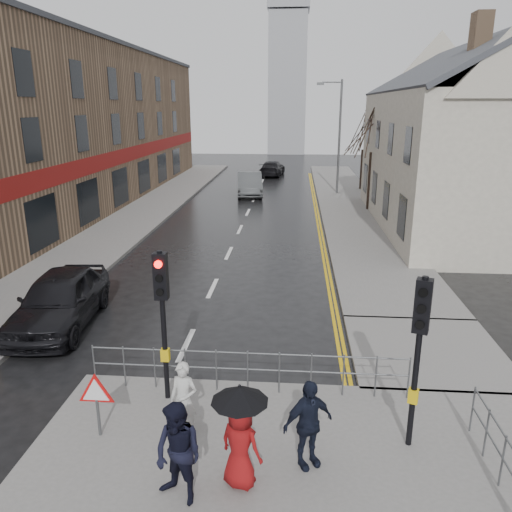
% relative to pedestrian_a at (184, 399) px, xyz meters
% --- Properties ---
extents(ground, '(120.00, 120.00, 0.00)m').
position_rel_pedestrian_a_xyz_m(ground, '(-0.86, 1.02, -0.90)').
color(ground, black).
rests_on(ground, ground).
extents(left_pavement, '(4.00, 44.00, 0.14)m').
position_rel_pedestrian_a_xyz_m(left_pavement, '(-7.36, 24.02, -0.83)').
color(left_pavement, '#605E5B').
rests_on(left_pavement, ground).
extents(right_pavement, '(4.00, 40.00, 0.14)m').
position_rel_pedestrian_a_xyz_m(right_pavement, '(5.64, 26.02, -0.83)').
color(right_pavement, '#605E5B').
rests_on(right_pavement, ground).
extents(pavement_bridge_right, '(4.00, 4.20, 0.14)m').
position_rel_pedestrian_a_xyz_m(pavement_bridge_right, '(5.64, 4.02, -0.83)').
color(pavement_bridge_right, '#605E5B').
rests_on(pavement_bridge_right, ground).
extents(building_left_terrace, '(8.00, 42.00, 10.00)m').
position_rel_pedestrian_a_xyz_m(building_left_terrace, '(-12.86, 23.02, 4.10)').
color(building_left_terrace, '#8E6E51').
rests_on(building_left_terrace, ground).
extents(building_right_cream, '(9.00, 16.40, 10.10)m').
position_rel_pedestrian_a_xyz_m(building_right_cream, '(11.14, 19.02, 3.88)').
color(building_right_cream, beige).
rests_on(building_right_cream, ground).
extents(church_tower, '(5.00, 5.00, 18.00)m').
position_rel_pedestrian_a_xyz_m(church_tower, '(0.64, 63.02, 8.10)').
color(church_tower, '#93959B').
rests_on(church_tower, ground).
extents(traffic_signal_near_left, '(0.28, 0.27, 3.40)m').
position_rel_pedestrian_a_xyz_m(traffic_signal_near_left, '(-0.66, 1.22, 1.55)').
color(traffic_signal_near_left, black).
rests_on(traffic_signal_near_left, near_pavement).
extents(traffic_signal_near_right, '(0.34, 0.33, 3.40)m').
position_rel_pedestrian_a_xyz_m(traffic_signal_near_right, '(4.34, 0.02, 1.55)').
color(traffic_signal_near_right, black).
rests_on(traffic_signal_near_right, near_pavement).
extents(guard_railing_front, '(7.14, 0.04, 1.00)m').
position_rel_pedestrian_a_xyz_m(guard_railing_front, '(1.09, 1.62, -0.05)').
color(guard_railing_front, '#595B5E').
rests_on(guard_railing_front, near_pavement).
extents(warning_sign, '(0.80, 0.07, 1.35)m').
position_rel_pedestrian_a_xyz_m(warning_sign, '(-1.66, -0.19, 0.14)').
color(warning_sign, '#595B5E').
rests_on(warning_sign, near_pavement).
extents(street_lamp, '(1.83, 0.25, 8.00)m').
position_rel_pedestrian_a_xyz_m(street_lamp, '(4.96, 29.02, 3.80)').
color(street_lamp, '#595B5E').
rests_on(street_lamp, right_pavement).
extents(tree_near, '(2.40, 2.40, 6.58)m').
position_rel_pedestrian_a_xyz_m(tree_near, '(6.64, 23.02, 4.23)').
color(tree_near, '#2E2019').
rests_on(tree_near, right_pavement).
extents(tree_far, '(2.40, 2.40, 5.64)m').
position_rel_pedestrian_a_xyz_m(tree_far, '(7.14, 31.02, 3.52)').
color(tree_far, '#2E2019').
rests_on(tree_far, right_pavement).
extents(pedestrian_a, '(0.62, 0.48, 1.53)m').
position_rel_pedestrian_a_xyz_m(pedestrian_a, '(0.00, 0.00, 0.00)').
color(pedestrian_a, '#BABBB6').
rests_on(pedestrian_a, near_pavement).
extents(pedestrian_b, '(1.07, 1.00, 1.76)m').
position_rel_pedestrian_a_xyz_m(pedestrian_b, '(0.30, -1.71, 0.12)').
color(pedestrian_b, black).
rests_on(pedestrian_b, near_pavement).
extents(pedestrian_with_umbrella, '(0.96, 0.96, 1.89)m').
position_rel_pedestrian_a_xyz_m(pedestrian_with_umbrella, '(1.24, -1.28, 0.31)').
color(pedestrian_with_umbrella, maroon).
rests_on(pedestrian_with_umbrella, near_pavement).
extents(pedestrian_d, '(1.06, 0.86, 1.68)m').
position_rel_pedestrian_a_xyz_m(pedestrian_d, '(2.38, -0.70, 0.08)').
color(pedestrian_d, black).
rests_on(pedestrian_d, near_pavement).
extents(car_parked, '(2.37, 5.01, 1.65)m').
position_rel_pedestrian_a_xyz_m(car_parked, '(-4.86, 5.02, -0.08)').
color(car_parked, black).
rests_on(car_parked, ground).
extents(car_mid, '(2.34, 5.23, 1.67)m').
position_rel_pedestrian_a_xyz_m(car_mid, '(-1.32, 28.20, -0.07)').
color(car_mid, '#454749').
rests_on(car_mid, ground).
extents(car_far, '(2.42, 4.94, 1.38)m').
position_rel_pedestrian_a_xyz_m(car_far, '(-0.18, 38.97, -0.21)').
color(car_far, black).
rests_on(car_far, ground).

